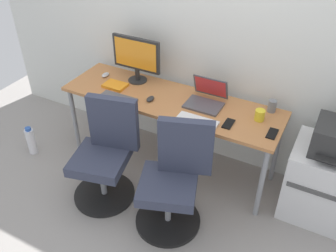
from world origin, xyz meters
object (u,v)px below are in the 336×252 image
at_px(open_laptop, 206,98).
at_px(coffee_mug, 260,115).
at_px(office_chair_right, 174,181).
at_px(office_chair_left, 106,156).
at_px(desktop_monitor, 136,57).
at_px(water_bottle_on_floor, 31,141).
at_px(side_cabinet, 325,183).

bearing_deg(open_laptop, coffee_mug, -4.39).
bearing_deg(coffee_mug, office_chair_right, -123.87).
xyz_separation_m(office_chair_left, coffee_mug, (1.09, 0.65, 0.37)).
distance_m(office_chair_left, desktop_monitor, 0.96).
relative_size(desktop_monitor, open_laptop, 1.55).
xyz_separation_m(open_laptop, coffee_mug, (0.48, -0.04, -0.01)).
xyz_separation_m(office_chair_right, water_bottle_on_floor, (-1.67, 0.10, -0.28)).
height_order(side_cabinet, water_bottle_on_floor, side_cabinet).
bearing_deg(water_bottle_on_floor, office_chair_left, -5.30).
bearing_deg(coffee_mug, water_bottle_on_floor, -165.20).
height_order(water_bottle_on_floor, open_laptop, open_laptop).
bearing_deg(open_laptop, office_chair_right, -86.60).
height_order(office_chair_right, water_bottle_on_floor, office_chair_right).
height_order(desktop_monitor, open_laptop, desktop_monitor).
distance_m(side_cabinet, open_laptop, 1.19).
xyz_separation_m(office_chair_right, desktop_monitor, (-0.78, 0.76, 0.57)).
bearing_deg(office_chair_left, water_bottle_on_floor, 174.70).
bearing_deg(office_chair_left, side_cabinet, 20.48).
distance_m(desktop_monitor, coffee_mug, 1.24).
height_order(office_chair_right, open_laptop, open_laptop).
xyz_separation_m(side_cabinet, desktop_monitor, (-1.83, 0.12, 0.67)).
xyz_separation_m(office_chair_right, side_cabinet, (1.05, 0.64, -0.10)).
relative_size(water_bottle_on_floor, open_laptop, 1.00).
relative_size(side_cabinet, open_laptop, 2.10).
distance_m(desktop_monitor, open_laptop, 0.76).
relative_size(office_chair_right, water_bottle_on_floor, 3.03).
height_order(water_bottle_on_floor, desktop_monitor, desktop_monitor).
bearing_deg(office_chair_right, side_cabinet, 31.20).
relative_size(office_chair_right, coffee_mug, 10.22).
xyz_separation_m(water_bottle_on_floor, desktop_monitor, (0.89, 0.66, 0.85)).
relative_size(water_bottle_on_floor, coffee_mug, 3.37).
height_order(office_chair_left, side_cabinet, office_chair_left).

